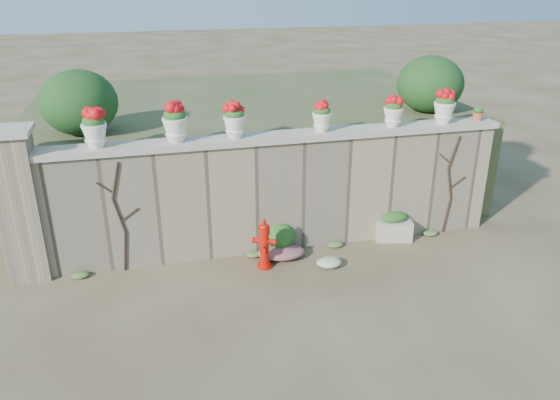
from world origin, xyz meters
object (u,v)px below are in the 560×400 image
object	(u,v)px
fire_hydrant	(264,244)
terracotta_pot	(478,114)
urn_pot_0	(94,128)
planter_box	(393,227)

from	to	relation	value
fire_hydrant	terracotta_pot	xyz separation A→B (m)	(4.16, 0.69, 1.76)
urn_pot_0	fire_hydrant	bearing A→B (deg)	-15.52
planter_box	terracotta_pot	world-z (taller)	terracotta_pot
planter_box	terracotta_pot	bearing A→B (deg)	22.40
planter_box	urn_pot_0	size ratio (longest dim) A/B	1.19
terracotta_pot	urn_pot_0	bearing A→B (deg)	180.00
planter_box	urn_pot_0	xyz separation A→B (m)	(-5.04, 0.25, 2.15)
fire_hydrant	terracotta_pot	world-z (taller)	terracotta_pot
planter_box	urn_pot_0	bearing A→B (deg)	-169.26
terracotta_pot	planter_box	bearing A→B (deg)	-171.18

